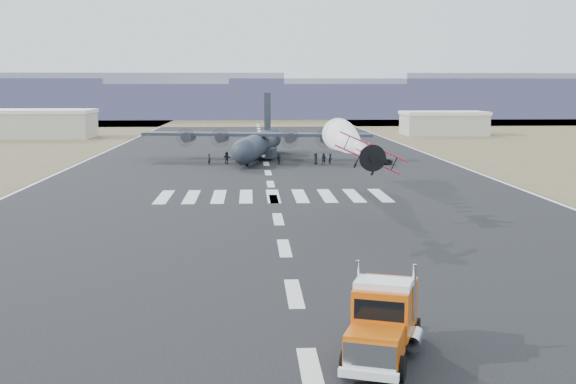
{
  "coord_description": "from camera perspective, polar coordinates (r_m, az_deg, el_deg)",
  "views": [
    {
      "loc": [
        -2.51,
        -28.89,
        12.01
      ],
      "look_at": [
        0.37,
        25.79,
        4.0
      ],
      "focal_mm": 45.0,
      "sensor_mm": 36.0,
      "label": 1
    }
  ],
  "objects": [
    {
      "name": "scrub_far",
      "position": [
        259.18,
        -2.47,
        5.66
      ],
      "size": [
        500.0,
        80.0,
        0.0
      ],
      "primitive_type": "cube",
      "color": "brown",
      "rests_on": "ground"
    },
    {
      "name": "ridge_seg_c",
      "position": [
        295.59,
        -15.35,
        7.35
      ],
      "size": [
        150.0,
        50.0,
        17.0
      ],
      "primitive_type": "cube",
      "color": "gray",
      "rests_on": "ground"
    },
    {
      "name": "crew_a",
      "position": [
        111.83,
        -3.81,
        2.54
      ],
      "size": [
        0.68,
        0.72,
        1.57
      ],
      "primitive_type": "imported",
      "rotation": [
        0.0,
        0.0,
        4.26
      ],
      "color": "black",
      "rests_on": "ground"
    },
    {
      "name": "crew_g",
      "position": [
        112.26,
        -6.24,
        2.58
      ],
      "size": [
        0.8,
        0.82,
        1.74
      ],
      "primitive_type": "imported",
      "rotation": [
        0.0,
        0.0,
        2.21
      ],
      "color": "black",
      "rests_on": "ground"
    },
    {
      "name": "crew_c",
      "position": [
        117.69,
        -2.31,
        2.89
      ],
      "size": [
        1.06,
        1.25,
        1.76
      ],
      "primitive_type": "imported",
      "rotation": [
        0.0,
        0.0,
        2.14
      ],
      "color": "black",
      "rests_on": "ground"
    },
    {
      "name": "crew_d",
      "position": [
        112.67,
        -0.74,
        2.61
      ],
      "size": [
        1.04,
        0.96,
        1.61
      ],
      "primitive_type": "imported",
      "rotation": [
        0.0,
        0.0,
        0.65
      ],
      "color": "black",
      "rests_on": "ground"
    },
    {
      "name": "hangar_right",
      "position": [
        185.57,
        12.19,
        5.36
      ],
      "size": [
        20.5,
        12.5,
        5.9
      ],
      "color": "#A29D90",
      "rests_on": "ground"
    },
    {
      "name": "ground",
      "position": [
        31.39,
        1.86,
        -14.18
      ],
      "size": [
        500.0,
        500.0,
        0.0
      ],
      "primitive_type": "plane",
      "color": "black",
      "rests_on": "ground"
    },
    {
      "name": "ridge_seg_e",
      "position": [
        296.71,
        10.22,
        7.32
      ],
      "size": [
        150.0,
        50.0,
        15.0
      ],
      "primitive_type": "cube",
      "color": "gray",
      "rests_on": "ground"
    },
    {
      "name": "hangar_left",
      "position": [
        181.0,
        -18.96,
        5.15
      ],
      "size": [
        24.5,
        14.5,
        6.7
      ],
      "color": "#A29D90",
      "rests_on": "ground"
    },
    {
      "name": "smoke_trail",
      "position": [
        84.51,
        4.29,
        4.48
      ],
      "size": [
        3.97,
        26.79,
        3.97
      ],
      "rotation": [
        0.0,
        0.0,
        -0.02
      ],
      "color": "white"
    },
    {
      "name": "crew_e",
      "position": [
        112.6,
        2.19,
        2.65
      ],
      "size": [
        0.76,
        0.99,
        1.79
      ],
      "primitive_type": "imported",
      "rotation": [
        0.0,
        0.0,
        1.29
      ],
      "color": "black",
      "rests_on": "ground"
    },
    {
      "name": "aerobatic_biplane",
      "position": [
        62.47,
        6.42,
        2.94
      ],
      "size": [
        5.84,
        5.64,
        3.83
      ],
      "rotation": [
        0.0,
        0.42,
        -0.02
      ],
      "color": "red"
    },
    {
      "name": "semi_truck",
      "position": [
        32.91,
        7.54,
        -9.93
      ],
      "size": [
        4.72,
        8.02,
        3.55
      ],
      "rotation": [
        0.0,
        0.0,
        -0.34
      ],
      "color": "black",
      "rests_on": "ground"
    },
    {
      "name": "crew_h",
      "position": [
        112.01,
        2.85,
        2.62
      ],
      "size": [
        1.02,
        0.86,
        1.8
      ],
      "primitive_type": "imported",
      "rotation": [
        0.0,
        0.0,
        5.84
      ],
      "color": "black",
      "rests_on": "ground"
    },
    {
      "name": "support_vehicle",
      "position": [
        113.34,
        7.08,
        2.52
      ],
      "size": [
        5.03,
        2.47,
        1.37
      ],
      "primitive_type": "imported",
      "rotation": [
        0.0,
        0.0,
        1.61
      ],
      "color": "black",
      "rests_on": "ground"
    },
    {
      "name": "transport_aircraft",
      "position": [
        120.76,
        -2.34,
        3.96
      ],
      "size": [
        38.05,
        31.18,
        11.0
      ],
      "rotation": [
        0.0,
        0.0,
        -0.17
      ],
      "color": "#1E272E",
      "rests_on": "ground"
    },
    {
      "name": "runway_markings",
      "position": [
        89.73,
        -1.39,
        0.63
      ],
      "size": [
        60.0,
        260.0,
        0.01
      ],
      "primitive_type": null,
      "color": "silver",
      "rests_on": "ground"
    },
    {
      "name": "ridge_seg_f",
      "position": [
        317.85,
        21.79,
        7.1
      ],
      "size": [
        150.0,
        50.0,
        17.0
      ],
      "primitive_type": "cube",
      "color": "gray",
      "rests_on": "ground"
    },
    {
      "name": "ridge_seg_d",
      "position": [
        288.95,
        -2.54,
        7.22
      ],
      "size": [
        150.0,
        50.0,
        13.0
      ],
      "primitive_type": "cube",
      "color": "gray",
      "rests_on": "ground"
    },
    {
      "name": "crew_b",
      "position": [
        113.81,
        3.38,
        2.64
      ],
      "size": [
        0.86,
        0.87,
        1.56
      ],
      "primitive_type": "imported",
      "rotation": [
        0.0,
        0.0,
        0.82
      ],
      "color": "black",
      "rests_on": "ground"
    },
    {
      "name": "crew_f",
      "position": [
        113.99,
        -4.87,
        2.72
      ],
      "size": [
        1.61,
        1.66,
        1.88
      ],
      "primitive_type": "imported",
      "rotation": [
        0.0,
        0.0,
        2.33
      ],
      "color": "black",
      "rests_on": "ground"
    }
  ]
}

